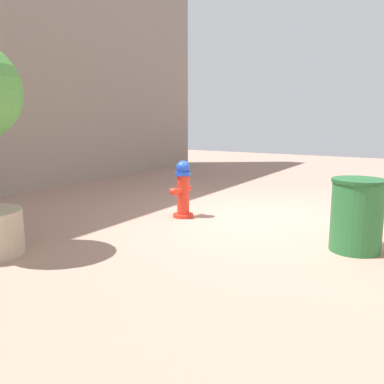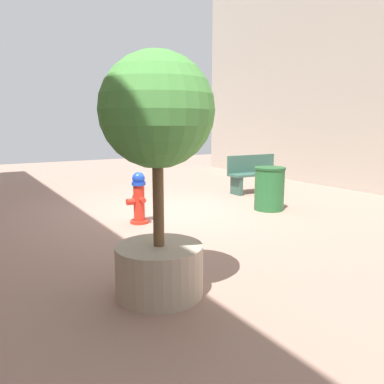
{
  "view_description": "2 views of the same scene",
  "coord_description": "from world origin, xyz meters",
  "views": [
    {
      "loc": [
        -2.41,
        5.98,
        1.58
      ],
      "look_at": [
        0.28,
        1.48,
        0.63
      ],
      "focal_mm": 38.52,
      "sensor_mm": 36.0,
      "label": 1
    },
    {
      "loc": [
        3.68,
        6.62,
        1.74
      ],
      "look_at": [
        0.54,
        1.46,
        0.66
      ],
      "focal_mm": 35.92,
      "sensor_mm": 36.0,
      "label": 2
    }
  ],
  "objects": [
    {
      "name": "planter_tree",
      "position": [
        2.04,
        3.28,
        1.48
      ],
      "size": [
        1.11,
        1.11,
        2.42
      ],
      "color": "tan",
      "rests_on": "ground_plane"
    },
    {
      "name": "ground_plane",
      "position": [
        0.0,
        0.0,
        0.0
      ],
      "size": [
        23.4,
        23.4,
        0.0
      ],
      "primitive_type": "plane",
      "color": "#9E7A6B"
    },
    {
      "name": "bench_near",
      "position": [
        -2.71,
        -0.83,
        0.49
      ],
      "size": [
        1.48,
        0.48,
        0.95
      ],
      "color": "#33594C",
      "rests_on": "ground_plane"
    },
    {
      "name": "trash_bin",
      "position": [
        -1.65,
        0.89,
        0.44
      ],
      "size": [
        0.62,
        0.62,
        0.87
      ],
      "color": "#266633",
      "rests_on": "ground_plane"
    },
    {
      "name": "fire_hydrant",
      "position": [
        1.05,
        0.5,
        0.46
      ],
      "size": [
        0.39,
        0.42,
        0.91
      ],
      "color": "red",
      "rests_on": "ground_plane"
    }
  ]
}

